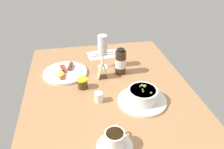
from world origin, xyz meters
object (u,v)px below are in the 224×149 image
at_px(wine_glass, 103,47).
at_px(sauce_bottle_brown, 121,62).
at_px(creamer_jug, 99,97).
at_px(menu_card, 103,69).
at_px(porridge_bowl, 142,96).
at_px(coffee_cup, 115,141).
at_px(jam_jar, 83,83).
at_px(cutlery_setting, 103,54).
at_px(breakfast_plate, 65,73).

relative_size(wine_glass, sauce_bottle_brown, 1.33).
xyz_separation_m(creamer_jug, sauce_bottle_brown, (0.23, -0.16, 0.04)).
distance_m(sauce_bottle_brown, menu_card, 0.11).
xyz_separation_m(porridge_bowl, menu_card, (0.25, 0.15, 0.02)).
bearing_deg(coffee_cup, jam_jar, 12.31).
xyz_separation_m(cutlery_setting, creamer_jug, (-0.47, 0.09, 0.02)).
height_order(jam_jar, menu_card, menu_card).
distance_m(coffee_cup, breakfast_plate, 0.58).
bearing_deg(jam_jar, breakfast_plate, 30.09).
relative_size(sauce_bottle_brown, breakfast_plate, 0.61).
distance_m(wine_glass, sauce_bottle_brown, 0.14).
relative_size(coffee_cup, creamer_jug, 2.59).
relative_size(cutlery_setting, sauce_bottle_brown, 1.40).
height_order(porridge_bowl, cutlery_setting, porridge_bowl).
relative_size(wine_glass, jam_jar, 3.64).
relative_size(wine_glass, breakfast_plate, 0.81).
distance_m(porridge_bowl, wine_glass, 0.39).
height_order(coffee_cup, wine_glass, wine_glass).
height_order(sauce_bottle_brown, breakfast_plate, sauce_bottle_brown).
relative_size(jam_jar, breakfast_plate, 0.22).
height_order(wine_glass, breakfast_plate, wine_glass).
distance_m(coffee_cup, menu_card, 0.48).
relative_size(porridge_bowl, coffee_cup, 1.67).
height_order(porridge_bowl, jam_jar, porridge_bowl).
bearing_deg(wine_glass, porridge_bowl, -160.05).
xyz_separation_m(cutlery_setting, wine_glass, (-0.16, 0.02, 0.13)).
bearing_deg(jam_jar, menu_card, -54.40).
distance_m(coffee_cup, sauce_bottle_brown, 0.53).
bearing_deg(breakfast_plate, wine_glass, -79.76).
relative_size(breakfast_plate, menu_card, 2.53).
distance_m(porridge_bowl, sauce_bottle_brown, 0.28).
height_order(creamer_jug, jam_jar, jam_jar).
relative_size(porridge_bowl, menu_card, 2.35).
distance_m(creamer_jug, wine_glass, 0.34).
xyz_separation_m(porridge_bowl, cutlery_setting, (0.52, 0.11, -0.03)).
bearing_deg(menu_card, wine_glass, -9.66).
bearing_deg(cutlery_setting, coffee_cup, 174.80).
height_order(porridge_bowl, creamer_jug, porridge_bowl).
height_order(wine_glass, menu_card, wine_glass).
bearing_deg(jam_jar, wine_glass, -34.84).
bearing_deg(porridge_bowl, creamer_jug, 77.64).
relative_size(cutlery_setting, jam_jar, 3.82).
bearing_deg(creamer_jug, cutlery_setting, -10.74).
distance_m(jam_jar, sauce_bottle_brown, 0.25).
distance_m(cutlery_setting, jam_jar, 0.38).
bearing_deg(jam_jar, sauce_bottle_brown, -64.04).
height_order(cutlery_setting, sauce_bottle_brown, sauce_bottle_brown).
height_order(cutlery_setting, coffee_cup, coffee_cup).
height_order(porridge_bowl, sauce_bottle_brown, sauce_bottle_brown).
xyz_separation_m(porridge_bowl, jam_jar, (0.17, 0.26, -0.00)).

